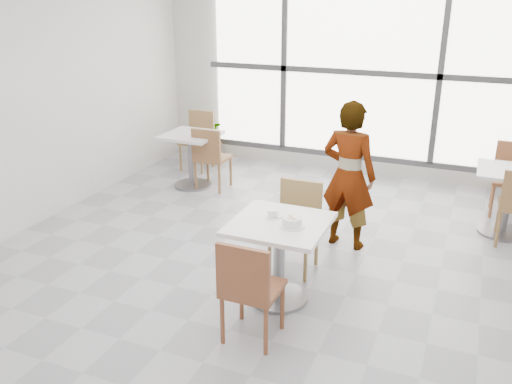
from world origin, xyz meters
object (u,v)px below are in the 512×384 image
at_px(main_table, 279,246).
at_px(bg_chair_left_far, 199,136).
at_px(oatmeal_bowl, 292,222).
at_px(person, 349,176).
at_px(bg_chair_left_near, 210,155).
at_px(bg_table_right, 508,193).
at_px(plant_left, 211,140).
at_px(chair_near, 249,286).
at_px(bg_table_left, 191,152).
at_px(coffee_cup, 272,214).
at_px(chair_far, 297,220).
at_px(bg_chair_right_far, 512,174).

height_order(main_table, bg_chair_left_far, bg_chair_left_far).
relative_size(oatmeal_bowl, person, 0.13).
bearing_deg(main_table, bg_chair_left_far, 128.45).
relative_size(oatmeal_bowl, bg_chair_left_near, 0.24).
bearing_deg(bg_table_right, bg_chair_left_near, 179.97).
relative_size(bg_table_right, plant_left, 1.09).
height_order(chair_near, bg_chair_left_far, same).
relative_size(main_table, chair_near, 0.92).
bearing_deg(plant_left, main_table, -54.93).
bearing_deg(bg_chair_left_near, plant_left, -63.42).
bearing_deg(bg_table_right, oatmeal_bowl, -126.54).
distance_m(bg_table_left, plant_left, 1.21).
relative_size(person, bg_table_left, 2.09).
relative_size(person, bg_chair_left_far, 1.81).
height_order(main_table, plant_left, main_table).
distance_m(coffee_cup, plant_left, 4.15).
xyz_separation_m(coffee_cup, bg_chair_left_near, (-1.74, 2.20, -0.28)).
distance_m(chair_far, oatmeal_bowl, 0.78).
xyz_separation_m(person, bg_chair_left_near, (-2.11, 0.97, -0.28)).
bearing_deg(bg_chair_left_far, bg_table_left, -68.42).
xyz_separation_m(oatmeal_bowl, bg_chair_right_far, (1.77, 3.01, -0.29)).
xyz_separation_m(coffee_cup, bg_table_left, (-2.05, 2.24, -0.29)).
bearing_deg(person, oatmeal_bowl, 91.20).
distance_m(chair_near, bg_table_left, 3.67).
height_order(bg_chair_left_near, plant_left, bg_chair_left_near).
relative_size(chair_far, person, 0.55).
bearing_deg(main_table, bg_chair_right_far, 57.28).
relative_size(bg_chair_left_far, bg_chair_right_far, 1.00).
bearing_deg(bg_chair_right_far, bg_table_left, -170.86).
bearing_deg(bg_chair_left_far, oatmeal_bowl, -50.61).
relative_size(bg_table_left, bg_chair_right_far, 0.86).
bearing_deg(person, chair_near, 89.65).
distance_m(main_table, bg_chair_right_far, 3.52).
bearing_deg(chair_far, bg_chair_right_far, 49.76).
relative_size(chair_near, plant_left, 1.26).
relative_size(person, bg_chair_left_near, 1.81).
distance_m(person, bg_table_left, 2.64).
relative_size(person, bg_table_right, 2.09).
height_order(main_table, coffee_cup, coffee_cup).
relative_size(main_table, oatmeal_bowl, 3.81).
relative_size(main_table, chair_far, 0.92).
bearing_deg(chair_near, bg_table_right, -122.07).
distance_m(bg_table_right, bg_chair_left_far, 4.37).
xyz_separation_m(chair_far, bg_chair_left_far, (-2.39, 2.44, 0.00)).
bearing_deg(bg_table_right, main_table, -129.14).
bearing_deg(chair_near, coffee_cup, -82.59).
height_order(oatmeal_bowl, coffee_cup, oatmeal_bowl).
xyz_separation_m(bg_chair_left_near, bg_chair_left_far, (-0.61, 0.81, 0.00)).
xyz_separation_m(bg_table_left, bg_chair_left_near, (0.31, -0.04, 0.01)).
height_order(bg_chair_left_far, bg_chair_right_far, same).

